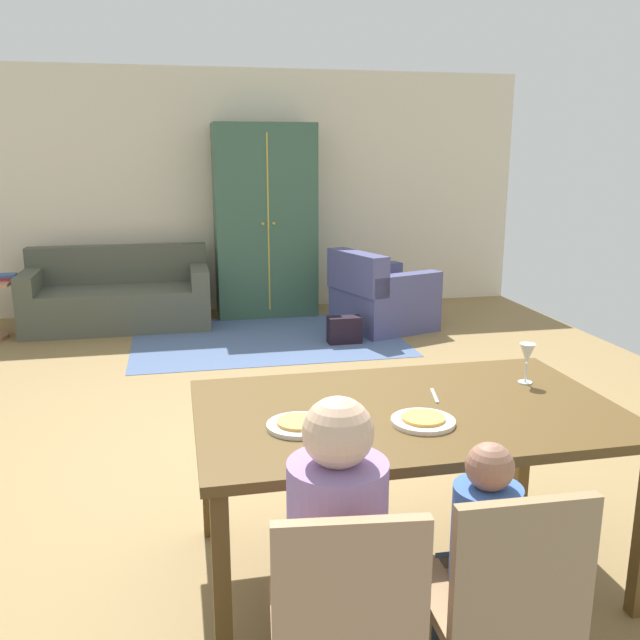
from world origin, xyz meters
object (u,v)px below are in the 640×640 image
object	(u,v)px
couch	(119,298)
person_man	(336,576)
dining_chair_man	(345,620)
person_child	(478,581)
dining_chair_child	(503,597)
wine_glass	(527,355)
armoire	(265,221)
plate_near_child	(423,421)
armchair	(380,298)
handbag	(344,330)
book_lower	(1,278)
dining_table	(407,422)
book_upper	(4,275)
plate_near_man	(299,426)

from	to	relation	value
couch	person_man	bearing A→B (deg)	-79.25
dining_chair_man	person_child	xyz separation A→B (m)	(0.49, 0.17, -0.06)
dining_chair_man	dining_chair_child	distance (m)	0.49
wine_glass	couch	bearing A→B (deg)	114.96
couch	armoire	world-z (taller)	armoire
plate_near_child	person_man	size ratio (longest dim) A/B	0.23
wine_glass	armchair	xyz separation A→B (m)	(0.52, 3.94, -0.57)
dining_chair_child	handbag	size ratio (longest dim) A/B	2.72
person_man	person_child	distance (m)	0.48
book_lower	handbag	size ratio (longest dim) A/B	0.69
person_child	armoire	world-z (taller)	armoire
dining_table	couch	world-z (taller)	couch
dining_table	armchair	size ratio (longest dim) A/B	1.61
dining_chair_child	armoire	size ratio (longest dim) A/B	0.41
person_child	couch	distance (m)	5.72
armoire	person_man	bearing A→B (deg)	-95.49
plate_near_child	couch	bearing A→B (deg)	107.00
plate_near_child	person_child	size ratio (longest dim) A/B	0.27
armoire	book_upper	xyz separation A→B (m)	(-2.64, -0.50, -0.43)
plate_near_man	person_man	world-z (taller)	person_man
dining_table	person_man	xyz separation A→B (m)	(-0.47, -0.72, -0.18)
dining_table	handbag	size ratio (longest dim) A/B	5.44
dining_chair_child	person_man	bearing A→B (deg)	159.66
plate_near_man	couch	world-z (taller)	couch
dining_table	person_man	world-z (taller)	person_man
plate_near_man	person_man	size ratio (longest dim) A/B	0.23
person_child	armoire	xyz separation A→B (m)	(0.08, 5.77, 0.62)
dining_chair_child	armoire	distance (m)	5.97
plate_near_man	dining_chair_man	world-z (taller)	dining_chair_man
plate_near_man	handbag	bearing A→B (deg)	73.35
person_child	book_lower	distance (m)	5.86
dining_chair_child	book_upper	world-z (taller)	dining_chair_child
dining_table	person_child	world-z (taller)	person_child
book_upper	dining_chair_man	bearing A→B (deg)	-69.12
person_man	wine_glass	bearing A→B (deg)	39.14
dining_chair_man	plate_near_man	bearing A→B (deg)	89.30
dining_chair_man	dining_chair_child	bearing A→B (deg)	-0.06
person_man	book_lower	world-z (taller)	person_man
dining_chair_child	person_child	xyz separation A→B (m)	(0.00, 0.17, -0.06)
person_child	book_lower	xyz separation A→B (m)	(-2.59, 5.26, 0.16)
book_lower	person_child	bearing A→B (deg)	-63.81
wine_glass	couch	world-z (taller)	wine_glass
plate_near_child	book_upper	size ratio (longest dim) A/B	1.14
dining_table	plate_near_man	world-z (taller)	plate_near_man
person_man	book_lower	xyz separation A→B (m)	(-2.11, 5.25, 0.08)
wine_glass	armoire	distance (m)	4.90
plate_near_child	couch	xyz separation A→B (m)	(-1.52, 4.97, -0.47)
book_lower	couch	bearing A→B (deg)	13.34
dining_chair_child	armchair	xyz separation A→B (m)	(1.15, 5.01, -0.17)
plate_near_child	dining_chair_man	size ratio (longest dim) A/B	0.29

